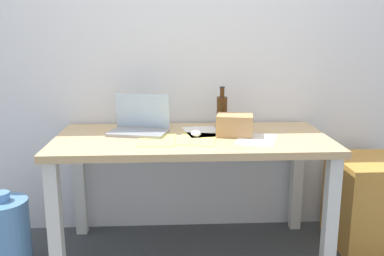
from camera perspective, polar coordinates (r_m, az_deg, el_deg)
ground_plane at (r=2.75m, az=0.00°, el=-16.49°), size 8.00×8.00×0.00m
back_wall at (r=2.83m, az=-0.47°, el=11.85°), size 5.20×0.08×2.60m
desk at (r=2.50m, az=0.00°, el=-3.46°), size 1.60×0.75×0.75m
laptop_left at (r=2.57m, az=-7.12°, el=0.46°), size 0.38×0.29×0.23m
beer_bottle at (r=2.69m, az=4.07°, el=2.30°), size 0.07×0.07×0.26m
computer_mouse at (r=2.47m, az=0.54°, el=-0.72°), size 0.07×0.10×0.03m
cardboard_box at (r=2.49m, az=5.80°, el=0.38°), size 0.23×0.19×0.13m
paper_sheet_near_back at (r=2.58m, az=1.48°, el=-0.50°), size 0.26×0.33×0.00m
paper_sheet_front_right at (r=2.42m, az=8.75°, el=-1.55°), size 0.30×0.35×0.00m
paper_yellow_folder at (r=2.40m, az=-4.80°, el=-1.60°), size 0.23×0.31×0.00m
paper_sheet_center at (r=2.41m, az=0.69°, el=-1.50°), size 0.27×0.33×0.00m
water_cooler_jug at (r=2.73m, az=-24.09°, el=-12.96°), size 0.29×0.29×0.46m
filing_cabinet at (r=2.95m, az=22.53°, el=-9.31°), size 0.40×0.48×0.57m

